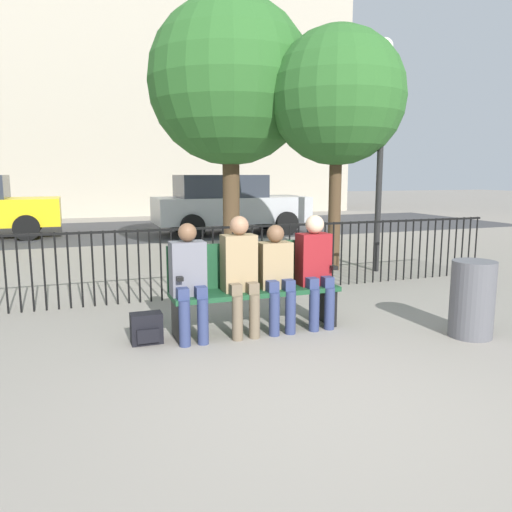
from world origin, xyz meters
name	(u,v)px	position (x,y,z in m)	size (l,w,h in m)	color
ground_plane	(342,403)	(0.00, 0.00, 0.00)	(80.00, 80.00, 0.00)	gray
park_bench	(253,283)	(0.00, 1.89, 0.50)	(1.78, 0.45, 0.92)	#194728
seated_person_0	(189,276)	(-0.72, 1.76, 0.65)	(0.34, 0.39, 1.17)	navy
seated_person_1	(240,270)	(-0.19, 1.76, 0.68)	(0.34, 0.39, 1.22)	brown
seated_person_2	(276,272)	(0.21, 1.76, 0.62)	(0.34, 0.39, 1.12)	navy
seated_person_3	(315,265)	(0.66, 1.76, 0.67)	(0.34, 0.39, 1.21)	navy
backpack	(147,329)	(-1.14, 1.80, 0.15)	(0.30, 0.22, 0.30)	black
fence_railing	(213,255)	(-0.02, 3.43, 0.56)	(9.01, 0.03, 0.95)	black
tree_0	(338,97)	(2.45, 4.58, 2.89)	(2.24, 2.24, 4.02)	#4C3823
tree_1	(335,82)	(4.18, 7.80, 3.77)	(2.34, 2.34, 4.96)	brown
tree_3	(230,83)	(1.04, 6.01, 3.27)	(2.98, 2.98, 4.77)	#4C3823
lamp_post	(382,121)	(3.07, 4.21, 2.49)	(0.28, 0.28, 3.79)	black
street_surface	(137,230)	(0.00, 12.00, 0.00)	(24.00, 6.00, 0.01)	#3D3D3F
parked_car_1	(228,203)	(2.28, 10.29, 0.84)	(4.20, 1.94, 1.62)	#B7B7BC
building_facade	(106,7)	(0.00, 20.00, 8.52)	(20.00, 6.00, 17.04)	#B2A893
trash_bin	(472,299)	(1.99, 0.88, 0.39)	(0.43, 0.43, 0.78)	#56565B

